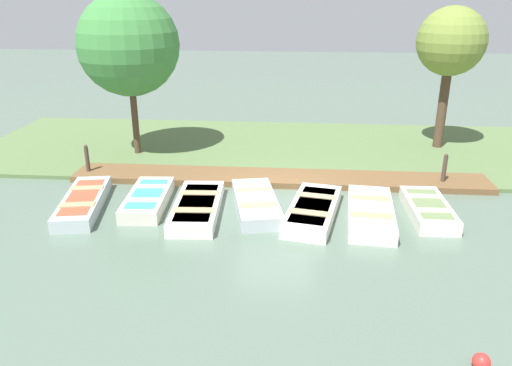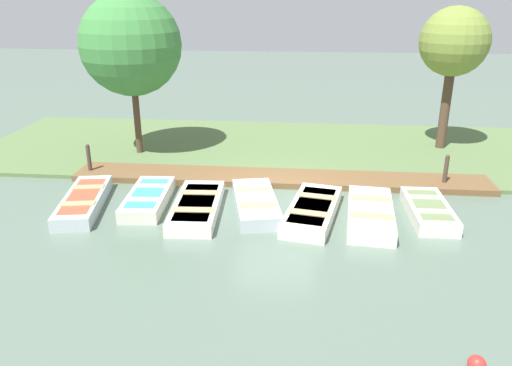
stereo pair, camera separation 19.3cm
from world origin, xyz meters
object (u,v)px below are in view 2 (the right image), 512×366
(rowboat_0, at_px, (84,201))
(park_tree_left, at_px, (454,43))
(rowboat_1, at_px, (148,198))
(rowboat_4, at_px, (313,211))
(buoy, at_px, (477,364))
(rowboat_3, at_px, (256,203))
(mooring_post_far, at_px, (446,171))
(mooring_post_near, at_px, (89,160))
(rowboat_5, at_px, (370,213))
(rowboat_6, at_px, (428,210))
(park_tree_far_left, at_px, (131,45))
(rowboat_2, at_px, (197,207))

(rowboat_0, height_order, park_tree_left, park_tree_left)
(rowboat_0, xyz_separation_m, rowboat_1, (-0.37, 1.82, 0.00))
(rowboat_4, xyz_separation_m, buoy, (5.89, 2.68, -0.05))
(rowboat_3, distance_m, mooring_post_far, 6.35)
(rowboat_4, relative_size, buoy, 11.23)
(rowboat_1, xyz_separation_m, mooring_post_far, (-2.28, 9.13, 0.36))
(rowboat_1, relative_size, mooring_post_near, 2.54)
(rowboat_4, height_order, rowboat_5, rowboat_5)
(rowboat_1, xyz_separation_m, rowboat_4, (0.40, 4.87, -0.00))
(rowboat_5, xyz_separation_m, mooring_post_far, (-2.73, 2.66, 0.37))
(rowboat_0, xyz_separation_m, rowboat_6, (-0.30, 9.95, 0.00))
(rowboat_6, height_order, mooring_post_near, mooring_post_near)
(rowboat_6, bearing_deg, park_tree_left, 162.95)
(rowboat_1, bearing_deg, park_tree_far_left, -163.23)
(rowboat_1, distance_m, buoy, 9.83)
(rowboat_2, distance_m, mooring_post_near, 5.10)
(rowboat_1, relative_size, buoy, 9.55)
(rowboat_4, bearing_deg, park_tree_far_left, -116.44)
(rowboat_6, relative_size, park_tree_left, 0.48)
(rowboat_2, height_order, rowboat_6, rowboat_6)
(rowboat_0, distance_m, park_tree_left, 14.22)
(rowboat_6, relative_size, buoy, 8.83)
(rowboat_2, distance_m, park_tree_left, 11.58)
(rowboat_1, distance_m, rowboat_4, 4.89)
(rowboat_2, relative_size, mooring_post_far, 2.97)
(park_tree_left, bearing_deg, rowboat_4, -36.80)
(rowboat_2, relative_size, rowboat_3, 1.04)
(rowboat_2, relative_size, mooring_post_near, 2.97)
(rowboat_5, xyz_separation_m, park_tree_left, (-6.90, 3.53, 3.95))
(rowboat_5, xyz_separation_m, park_tree_far_left, (-5.11, -8.22, 3.96))
(mooring_post_near, bearing_deg, rowboat_1, 50.21)
(mooring_post_far, height_order, park_tree_left, park_tree_left)
(mooring_post_near, distance_m, park_tree_left, 13.88)
(rowboat_0, height_order, rowboat_1, rowboat_1)
(rowboat_0, bearing_deg, rowboat_2, 78.85)
(rowboat_5, height_order, mooring_post_far, mooring_post_far)
(rowboat_2, bearing_deg, rowboat_4, 87.12)
(rowboat_1, bearing_deg, buoy, 46.38)
(rowboat_6, bearing_deg, rowboat_2, -88.03)
(rowboat_1, xyz_separation_m, buoy, (6.29, 7.55, -0.06))
(rowboat_0, bearing_deg, rowboat_4, 79.29)
(rowboat_1, distance_m, rowboat_2, 1.62)
(rowboat_4, xyz_separation_m, park_tree_left, (-6.86, 5.13, 3.95))
(rowboat_3, bearing_deg, mooring_post_near, -123.18)
(rowboat_2, distance_m, mooring_post_far, 8.04)
(rowboat_2, xyz_separation_m, park_tree_left, (-6.87, 8.43, 3.97))
(park_tree_left, bearing_deg, rowboat_5, -27.11)
(rowboat_2, xyz_separation_m, buoy, (5.88, 5.99, -0.04))
(rowboat_2, xyz_separation_m, rowboat_4, (-0.01, 3.30, 0.01))
(rowboat_4, bearing_deg, rowboat_1, -83.73)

